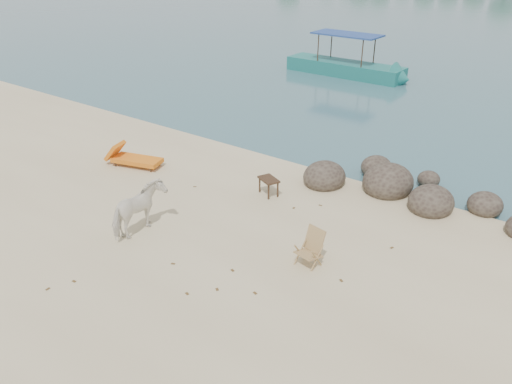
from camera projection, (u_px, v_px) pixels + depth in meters
boulders at (398, 189)px, 14.21m from camera, size 6.45×2.94×1.08m
cow at (139, 211)px, 12.17m from camera, size 0.82×1.56×1.27m
side_table at (269, 188)px, 14.18m from camera, size 0.73×0.62×0.50m
lounge_chair at (137, 158)px, 15.99m from camera, size 2.11×1.23×0.60m
deck_chair at (309, 250)px, 11.03m from camera, size 0.63×0.67×0.82m
boat_near at (347, 41)px, 26.46m from camera, size 7.37×1.83×3.55m
dead_leaves at (214, 264)px, 11.25m from camera, size 7.11×7.37×0.00m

